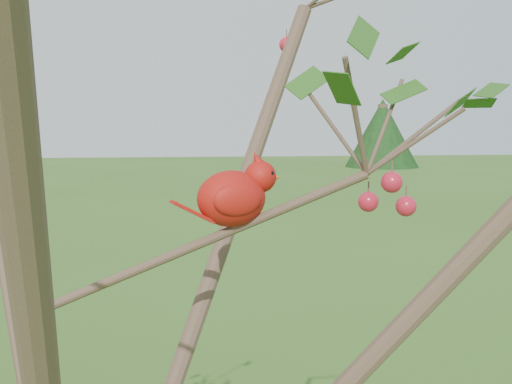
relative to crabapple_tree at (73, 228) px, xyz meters
The scene contains 3 objects.
crabapple_tree is the anchor object (origin of this frame).
cardinal 0.30m from the crabapple_tree, 19.25° to the left, with size 0.22×0.14×0.15m.
distant_trees 24.89m from the crabapple_tree, 89.35° to the left, with size 41.65×12.46×3.37m.
Camera 1 is at (0.20, -1.11, 2.30)m, focal length 45.00 mm.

